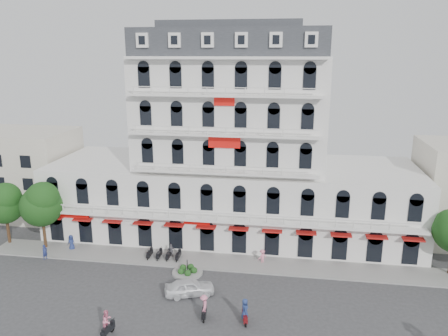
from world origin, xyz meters
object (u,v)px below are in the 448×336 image
Objects in this scene: parked_car at (190,287)px; rider_east at (245,311)px; rider_southwest at (107,322)px; rider_center at (204,306)px.

rider_east is at bearing -142.62° from parked_car.
rider_east reaches higher than parked_car.
rider_southwest is 1.03× the size of rider_center.
parked_car is at bearing -22.13° from rider_southwest.
rider_center is at bearing -169.15° from parked_car.
parked_car is 2.05× the size of rider_east.
rider_southwest is 11.38m from rider_east.
rider_east reaches higher than rider_center.
parked_car is 4.19m from rider_center.
rider_center reaches higher than parked_car.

